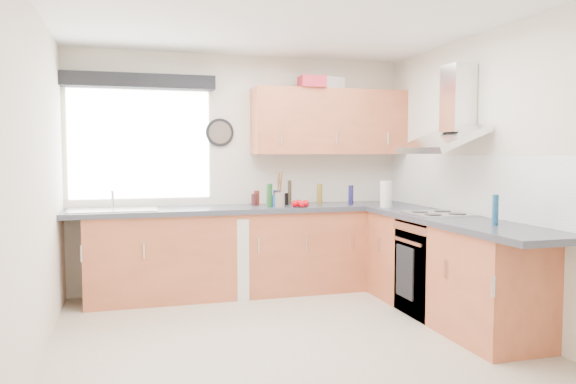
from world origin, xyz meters
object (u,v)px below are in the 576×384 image
object	(u,v)px
extractor_hood	(450,119)
upper_cabinets	(330,122)
oven	(437,268)
washing_machine	(223,256)

from	to	relation	value
extractor_hood	upper_cabinets	bearing A→B (deg)	116.13
oven	extractor_hood	bearing A→B (deg)	-0.00
extractor_hood	upper_cabinets	world-z (taller)	upper_cabinets
washing_machine	oven	bearing A→B (deg)	-20.05
oven	washing_machine	size ratio (longest dim) A/B	1.05
oven	washing_machine	bearing A→B (deg)	145.10
upper_cabinets	washing_machine	bearing A→B (deg)	-174.99
oven	extractor_hood	world-z (taller)	extractor_hood
washing_machine	extractor_hood	bearing A→B (deg)	-18.57
extractor_hood	oven	bearing A→B (deg)	180.00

